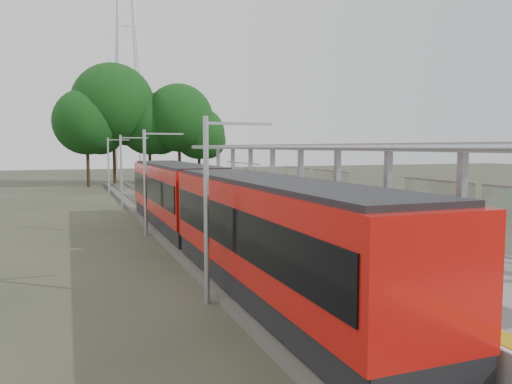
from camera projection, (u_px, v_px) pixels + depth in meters
trackbed at (177, 228)px, 27.23m from camera, size 3.00×70.00×0.24m
platform at (254, 217)px, 28.78m from camera, size 6.00×50.00×1.00m
tactile_strip at (211, 210)px, 27.83m from camera, size 0.60×50.00×0.02m
end_fence at (170, 175)px, 51.92m from camera, size 6.00×0.10×1.20m
train at (209, 207)px, 20.76m from camera, size 2.74×27.60×3.62m
canopy at (309, 153)px, 25.46m from camera, size 3.27×38.00×3.66m
pylon at (126, 52)px, 76.12m from camera, size 8.00×4.00×38.00m
tree_cluster at (138, 116)px, 58.15m from camera, size 19.60×10.38×14.18m
catenary_masts at (147, 179)px, 25.44m from camera, size 2.08×48.16×5.40m
bench_mid at (271, 195)px, 30.78m from camera, size 0.85×1.64×1.08m
bench_far at (246, 187)px, 37.28m from camera, size 0.50×1.46×0.98m
info_pillar_far at (308, 200)px, 25.61m from camera, size 0.41×0.41×1.84m
litter_bin at (365, 219)px, 21.31m from camera, size 0.53×0.53×0.94m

